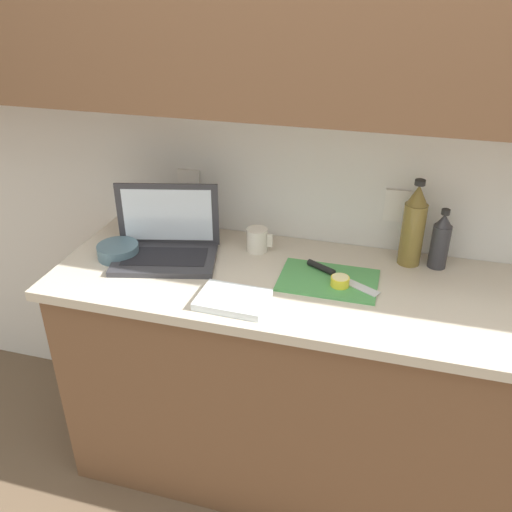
{
  "coord_description": "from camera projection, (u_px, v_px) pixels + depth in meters",
  "views": [
    {
      "loc": [
        0.12,
        -1.56,
        1.85
      ],
      "look_at": [
        -0.31,
        -0.01,
        0.97
      ],
      "focal_mm": 38.0,
      "sensor_mm": 36.0,
      "label": 1
    }
  ],
  "objects": [
    {
      "name": "ground_plane",
      "position": [
        330.0,
        472.0,
        2.23
      ],
      "size": [
        12.0,
        12.0,
        0.0
      ],
      "primitive_type": "plane",
      "color": "brown",
      "rests_on": "ground"
    },
    {
      "name": "wall_back",
      "position": [
        375.0,
        67.0,
        1.69
      ],
      "size": [
        5.2,
        0.38,
        2.6
      ],
      "color": "white",
      "rests_on": "ground_plane"
    },
    {
      "name": "counter_unit",
      "position": [
        344.0,
        388.0,
        2.01
      ],
      "size": [
        2.04,
        0.63,
        0.89
      ],
      "color": "brown",
      "rests_on": "ground_plane"
    },
    {
      "name": "laptop",
      "position": [
        166.0,
        241.0,
        1.97
      ],
      "size": [
        0.42,
        0.32,
        0.25
      ],
      "rotation": [
        0.0,
        0.0,
        0.24
      ],
      "color": "#333338",
      "rests_on": "counter_unit"
    },
    {
      "name": "cutting_board",
      "position": [
        328.0,
        280.0,
        1.83
      ],
      "size": [
        0.33,
        0.22,
        0.01
      ],
      "primitive_type": "cube",
      "color": "#4C9E51",
      "rests_on": "counter_unit"
    },
    {
      "name": "knife",
      "position": [
        330.0,
        272.0,
        1.86
      ],
      "size": [
        0.27,
        0.16,
        0.02
      ],
      "rotation": [
        0.0,
        0.0,
        -0.5
      ],
      "color": "silver",
      "rests_on": "cutting_board"
    },
    {
      "name": "lemon_half_cut",
      "position": [
        340.0,
        281.0,
        1.79
      ],
      "size": [
        0.06,
        0.06,
        0.03
      ],
      "color": "yellow",
      "rests_on": "cutting_board"
    },
    {
      "name": "bottle_green_soda",
      "position": [
        440.0,
        241.0,
        1.88
      ],
      "size": [
        0.06,
        0.06,
        0.22
      ],
      "color": "#333338",
      "rests_on": "counter_unit"
    },
    {
      "name": "bottle_oil_tall",
      "position": [
        413.0,
        226.0,
        1.88
      ],
      "size": [
        0.08,
        0.08,
        0.32
      ],
      "color": "olive",
      "rests_on": "counter_unit"
    },
    {
      "name": "measuring_cup",
      "position": [
        257.0,
        240.0,
        2.01
      ],
      "size": [
        0.1,
        0.08,
        0.09
      ],
      "color": "silver",
      "rests_on": "counter_unit"
    },
    {
      "name": "bowl_white",
      "position": [
        118.0,
        251.0,
        1.98
      ],
      "size": [
        0.15,
        0.15,
        0.05
      ],
      "color": "slate",
      "rests_on": "counter_unit"
    },
    {
      "name": "dish_towel",
      "position": [
        233.0,
        300.0,
        1.71
      ],
      "size": [
        0.22,
        0.17,
        0.02
      ],
      "primitive_type": "cube",
      "rotation": [
        0.0,
        0.0,
        -0.03
      ],
      "color": "white",
      "rests_on": "counter_unit"
    }
  ]
}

